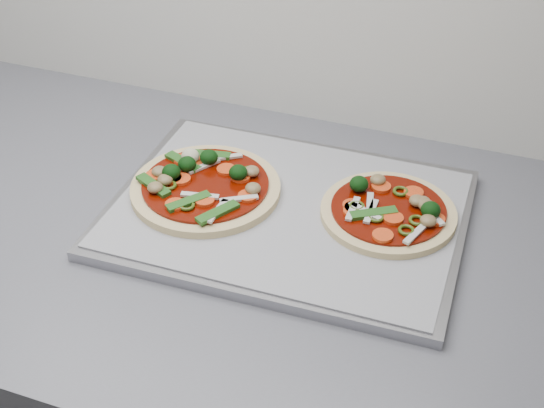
% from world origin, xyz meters
% --- Properties ---
extents(baking_tray, '(0.44, 0.33, 0.01)m').
position_xyz_m(baking_tray, '(0.61, 1.35, 0.91)').
color(baking_tray, '#949398').
rests_on(baking_tray, countertop).
extents(parchment, '(0.42, 0.31, 0.00)m').
position_xyz_m(parchment, '(0.61, 1.35, 0.92)').
color(parchment, '#9D9DA2').
rests_on(parchment, baking_tray).
extents(pizza_left, '(0.25, 0.25, 0.03)m').
position_xyz_m(pizza_left, '(0.49, 1.35, 0.93)').
color(pizza_left, tan).
rests_on(pizza_left, parchment).
extents(pizza_right, '(0.21, 0.21, 0.03)m').
position_xyz_m(pizza_right, '(0.73, 1.38, 0.92)').
color(pizza_right, tan).
rests_on(pizza_right, parchment).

